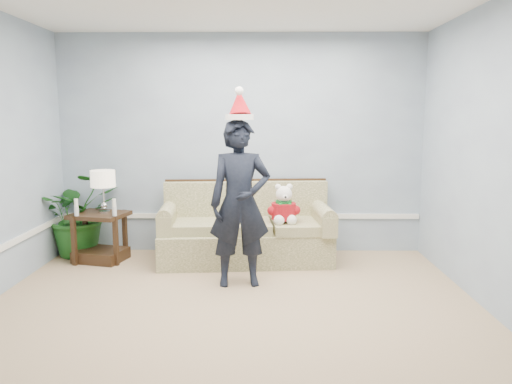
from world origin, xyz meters
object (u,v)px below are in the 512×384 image
at_px(sofa, 245,232).
at_px(side_table, 101,242).
at_px(houseplant, 80,214).
at_px(teddy_bear, 284,209).
at_px(man, 240,203).
at_px(table_lamp, 103,181).

bearing_deg(sofa, side_table, 177.85).
xyz_separation_m(houseplant, teddy_bear, (2.49, -0.37, 0.14)).
bearing_deg(teddy_bear, man, -130.70).
relative_size(sofa, houseplant, 1.99).
bearing_deg(houseplant, teddy_bear, -8.43).
height_order(houseplant, man, man).
height_order(sofa, teddy_bear, teddy_bear).
xyz_separation_m(table_lamp, man, (1.63, -0.82, -0.12)).
height_order(sofa, man, man).
relative_size(table_lamp, man, 0.30).
bearing_deg(teddy_bear, houseplant, 164.36).
xyz_separation_m(sofa, man, (-0.02, -0.88, 0.51)).
distance_m(side_table, table_lamp, 0.74).
bearing_deg(side_table, man, -25.73).
height_order(houseplant, teddy_bear, houseplant).
distance_m(side_table, man, 1.97).
xyz_separation_m(sofa, side_table, (-1.71, -0.07, -0.11)).
bearing_deg(houseplant, sofa, -5.38).
height_order(sofa, table_lamp, table_lamp).
distance_m(table_lamp, teddy_bear, 2.12).
bearing_deg(houseplant, table_lamp, -33.35).
height_order(sofa, houseplant, houseplant).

